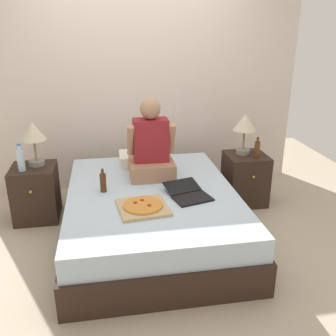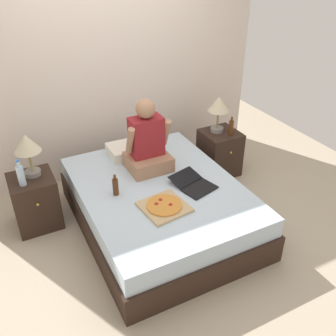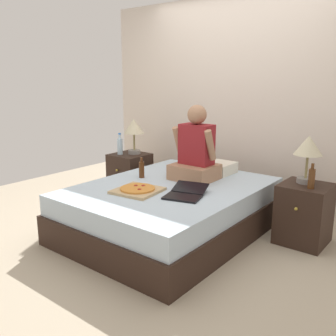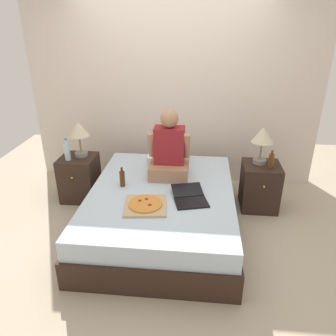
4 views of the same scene
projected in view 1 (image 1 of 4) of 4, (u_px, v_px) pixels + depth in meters
name	position (u px, v px, depth m)	size (l,w,h in m)	color
ground_plane	(152.00, 237.00, 3.62)	(5.92, 5.92, 0.00)	tan
wall_back	(136.00, 85.00, 4.45)	(3.92, 0.12, 2.50)	beige
bed	(152.00, 215.00, 3.53)	(1.57, 2.04, 0.49)	black
nightstand_left	(36.00, 193.00, 3.89)	(0.44, 0.47, 0.57)	black
lamp_on_left_nightstand	(33.00, 134.00, 3.72)	(0.26, 0.26, 0.45)	gray
water_bottle	(21.00, 160.00, 3.65)	(0.07, 0.07, 0.28)	silver
nightstand_right	(245.00, 179.00, 4.24)	(0.44, 0.47, 0.57)	black
lamp_on_right_nightstand	(245.00, 125.00, 4.07)	(0.26, 0.26, 0.45)	gray
beer_bottle	(257.00, 149.00, 4.03)	(0.06, 0.06, 0.23)	#512D14
pillow	(144.00, 158.00, 4.11)	(0.52, 0.34, 0.12)	silver
person_seated	(151.00, 149.00, 3.69)	(0.47, 0.40, 0.78)	#A37556
laptop	(189.00, 194.00, 3.32)	(0.41, 0.48, 0.07)	black
pizza_box	(143.00, 207.00, 3.10)	(0.44, 0.44, 0.05)	tan
beer_bottle_on_bed	(103.00, 182.00, 3.39)	(0.06, 0.06, 0.22)	#4C2811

